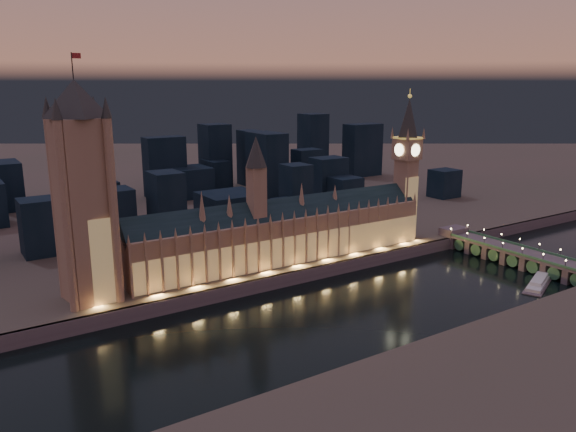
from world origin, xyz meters
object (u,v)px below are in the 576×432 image
palace_of_westminster (284,232)px  river_boat (539,282)px  elizabeth_tower (407,156)px  westminster_bridge (511,254)px  victoria_tower (83,183)px

palace_of_westminster → river_boat: (114.24, -99.50, -24.81)m
elizabeth_tower → westminster_bridge: 94.67m
river_boat → victoria_tower: bearing=156.7°
elizabeth_tower → river_boat: bearing=-82.6°
victoria_tower → elizabeth_tower: bearing=-0.0°
westminster_bridge → river_boat: 40.29m
victoria_tower → westminster_bridge: bearing=-14.6°
elizabeth_tower → westminster_bridge: (33.57, -65.37, -59.69)m
elizabeth_tower → westminster_bridge: elizabeth_tower is taller
westminster_bridge → river_boat: (-20.68, -34.29, -4.43)m
palace_of_westminster → westminster_bridge: (134.93, -65.20, -20.38)m
palace_of_westminster → victoria_tower: size_ratio=1.66×
elizabeth_tower → palace_of_westminster: bearing=-179.9°
westminster_bridge → river_boat: westminster_bridge is taller
victoria_tower → river_boat: 260.19m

